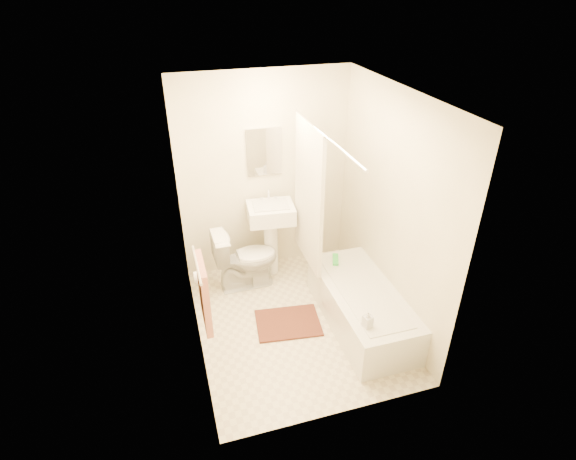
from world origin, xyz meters
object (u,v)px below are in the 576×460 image
object	(u,v)px
bath_mat	(288,323)
sink	(271,237)
soap_bottle	(368,319)
bathtub	(361,306)
toilet	(246,259)

from	to	relation	value
bath_mat	sink	bearing A→B (deg)	85.53
sink	soap_bottle	bearing A→B (deg)	-68.11
sink	bathtub	distance (m)	1.36
sink	bath_mat	bearing A→B (deg)	-88.44
bathtub	bath_mat	size ratio (longest dim) A/B	2.28
toilet	bathtub	xyz separation A→B (m)	(1.02, -1.00, -0.15)
bathtub	toilet	bearing A→B (deg)	135.46
toilet	bath_mat	distance (m)	0.92
bathtub	bath_mat	world-z (taller)	bathtub
sink	bathtub	world-z (taller)	sink
sink	soap_bottle	xyz separation A→B (m)	(0.47, -1.66, 0.00)
soap_bottle	sink	bearing A→B (deg)	105.86
bathtub	bath_mat	distance (m)	0.79
toilet	sink	xyz separation A→B (m)	(0.35, 0.15, 0.15)
toilet	bath_mat	xyz separation A→B (m)	(0.27, -0.81, -0.35)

